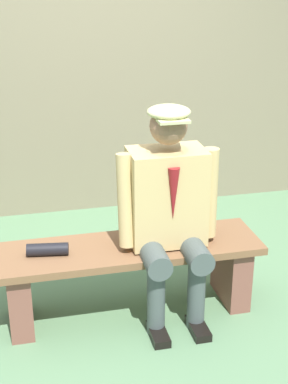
# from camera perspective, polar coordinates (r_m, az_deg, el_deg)

# --- Properties ---
(ground_plane) EXTENTS (30.00, 30.00, 0.00)m
(ground_plane) POSITION_cam_1_polar(r_m,az_deg,el_deg) (3.81, -1.40, -11.70)
(ground_plane) COLOR #587F58
(bench) EXTENTS (1.65, 0.46, 0.48)m
(bench) POSITION_cam_1_polar(r_m,az_deg,el_deg) (3.64, -1.45, -7.55)
(bench) COLOR brown
(bench) RESTS_ON ground
(seated_man) EXTENTS (0.63, 0.58, 1.35)m
(seated_man) POSITION_cam_1_polar(r_m,az_deg,el_deg) (3.45, 2.46, -1.32)
(seated_man) COLOR tan
(seated_man) RESTS_ON ground
(rolled_magazine) EXTENTS (0.25, 0.11, 0.08)m
(rolled_magazine) POSITION_cam_1_polar(r_m,az_deg,el_deg) (3.49, -9.55, -5.64)
(rolled_magazine) COLOR black
(rolled_magazine) RESTS_ON bench
(stadium_wall) EXTENTS (12.00, 0.24, 2.50)m
(stadium_wall) POSITION_cam_1_polar(r_m,az_deg,el_deg) (5.04, -5.90, 12.05)
(stadium_wall) COLOR #7C735A
(stadium_wall) RESTS_ON ground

